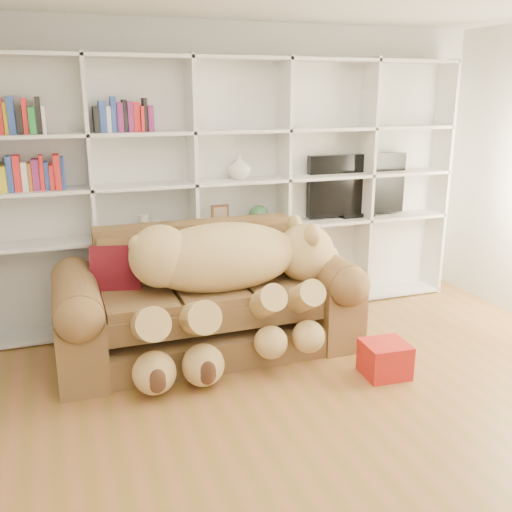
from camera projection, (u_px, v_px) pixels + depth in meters
name	position (u px, v px, depth m)	size (l,w,h in m)	color
floor	(355.00, 443.00, 3.52)	(5.00, 5.00, 0.00)	brown
wall_back	(233.00, 173.00, 5.41)	(5.00, 0.02, 2.70)	silver
bookshelf	(212.00, 181.00, 5.22)	(4.43, 0.35, 2.40)	white
sofa	(207.00, 305.00, 4.73)	(2.41, 1.04, 1.01)	brown
teddy_bear	(227.00, 273.00, 4.49)	(1.88, 1.01, 1.09)	tan
throw_pillow	(116.00, 270.00, 4.57)	(0.40, 0.13, 0.40)	maroon
gift_box	(385.00, 359.00, 4.34)	(0.33, 0.31, 0.26)	red
tv	(357.00, 186.00, 5.73)	(1.07, 0.18, 0.63)	black
picture_frame	(220.00, 216.00, 5.28)	(0.17, 0.03, 0.21)	#512F1B
green_vase	(259.00, 215.00, 5.40)	(0.19, 0.19, 0.19)	#316039
figurine_tall	(144.00, 225.00, 5.06)	(0.09, 0.09, 0.18)	beige
figurine_short	(155.00, 226.00, 5.10)	(0.08, 0.08, 0.13)	beige
snow_globe	(165.00, 227.00, 5.13)	(0.09, 0.09, 0.09)	silver
shelf_vase	(239.00, 167.00, 5.21)	(0.21, 0.21, 0.22)	white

